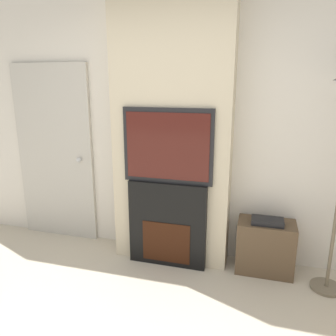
# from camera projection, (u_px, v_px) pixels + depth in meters

# --- Properties ---
(wall_back) EXTENTS (6.00, 0.06, 2.70)m
(wall_back) POSITION_uv_depth(u_px,v_px,m) (177.00, 126.00, 3.31)
(wall_back) COLOR silver
(wall_back) RESTS_ON ground_plane
(chimney_breast) EXTENTS (1.14, 0.30, 2.70)m
(chimney_breast) POSITION_uv_depth(u_px,v_px,m) (172.00, 129.00, 3.14)
(chimney_breast) COLOR beige
(chimney_breast) RESTS_ON ground_plane
(fireplace) EXTENTS (0.77, 0.15, 0.86)m
(fireplace) POSITION_uv_depth(u_px,v_px,m) (168.00, 224.00, 3.23)
(fireplace) COLOR black
(fireplace) RESTS_ON ground_plane
(television) EXTENTS (0.86, 0.07, 0.71)m
(television) POSITION_uv_depth(u_px,v_px,m) (168.00, 146.00, 3.03)
(television) COLOR black
(television) RESTS_ON fireplace
(media_stand) EXTENTS (0.53, 0.31, 0.56)m
(media_stand) POSITION_uv_depth(u_px,v_px,m) (265.00, 246.00, 3.13)
(media_stand) COLOR brown
(media_stand) RESTS_ON ground_plane
(entry_door) EXTENTS (0.94, 0.09, 1.98)m
(entry_door) POSITION_uv_depth(u_px,v_px,m) (55.00, 154.00, 3.72)
(entry_door) COLOR #BCB7AD
(entry_door) RESTS_ON ground_plane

